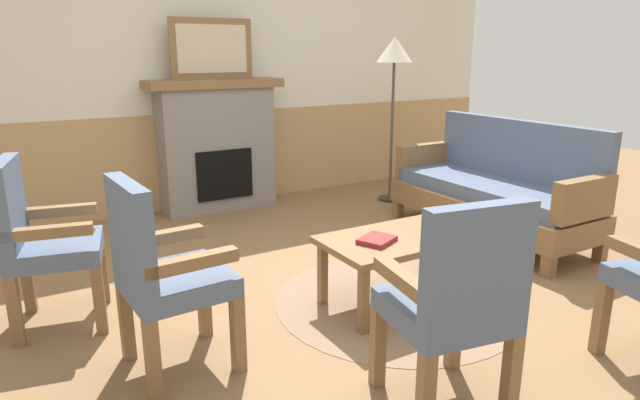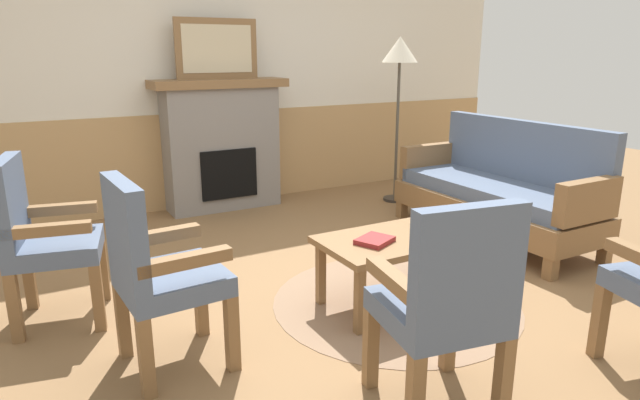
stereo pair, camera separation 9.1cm
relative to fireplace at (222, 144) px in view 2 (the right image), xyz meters
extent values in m
plane|color=olive|center=(0.00, -2.35, -0.65)|extent=(14.00, 14.00, 0.00)
cube|color=silver|center=(0.00, 0.25, 0.70)|extent=(7.20, 0.12, 2.70)
cube|color=tan|center=(0.00, 0.18, -0.18)|extent=(7.20, 0.02, 0.95)
cube|color=gray|center=(0.00, 0.00, -0.05)|extent=(1.10, 0.36, 1.20)
cube|color=black|center=(0.00, -0.19, -0.27)|extent=(0.56, 0.02, 0.48)
cube|color=brown|center=(0.00, 0.00, 0.59)|extent=(1.30, 0.44, 0.08)
cube|color=brown|center=(0.00, 0.00, 0.91)|extent=(0.80, 0.03, 0.56)
cube|color=beige|center=(0.00, -0.02, 0.91)|extent=(0.68, 0.01, 0.44)
cube|color=brown|center=(1.36, -1.18, -0.57)|extent=(0.08, 0.08, 0.16)
cube|color=brown|center=(1.36, -2.86, -0.57)|extent=(0.08, 0.08, 0.16)
cube|color=brown|center=(1.96, -1.18, -0.57)|extent=(0.08, 0.08, 0.16)
cube|color=brown|center=(1.96, -2.86, -0.57)|extent=(0.08, 0.08, 0.16)
cube|color=brown|center=(1.66, -2.02, -0.39)|extent=(0.70, 1.80, 0.20)
cube|color=slate|center=(1.66, -2.02, -0.23)|extent=(0.60, 1.70, 0.12)
cube|color=slate|center=(1.96, -2.02, 0.08)|extent=(0.10, 1.70, 0.50)
cube|color=brown|center=(1.66, -1.17, -0.12)|extent=(0.60, 0.10, 0.30)
cube|color=brown|center=(1.66, -2.87, -0.12)|extent=(0.60, 0.10, 0.30)
cube|color=brown|center=(-0.22, -2.84, -0.45)|extent=(0.05, 0.05, 0.40)
cube|color=brown|center=(0.62, -2.84, -0.45)|extent=(0.05, 0.05, 0.40)
cube|color=brown|center=(-0.22, -2.40, -0.45)|extent=(0.05, 0.05, 0.40)
cube|color=brown|center=(0.62, -2.40, -0.45)|extent=(0.05, 0.05, 0.40)
cube|color=brown|center=(0.20, -2.62, -0.23)|extent=(0.96, 0.56, 0.04)
cylinder|color=#896B51|center=(0.20, -2.62, -0.65)|extent=(1.55, 1.55, 0.01)
cube|color=maroon|center=(0.01, -2.65, -0.20)|extent=(0.26, 0.24, 0.03)
cube|color=brown|center=(-1.40, -1.68, -0.45)|extent=(0.07, 0.07, 0.40)
cube|color=brown|center=(-1.48, -2.09, -0.45)|extent=(0.07, 0.07, 0.40)
cube|color=brown|center=(-1.81, -1.59, -0.45)|extent=(0.07, 0.07, 0.40)
cube|color=brown|center=(-1.89, -2.00, -0.45)|extent=(0.07, 0.07, 0.40)
cube|color=slate|center=(-1.64, -1.84, -0.20)|extent=(0.57, 0.57, 0.10)
cube|color=slate|center=(-1.84, -1.80, 0.09)|extent=(0.18, 0.49, 0.48)
cube|color=brown|center=(-1.60, -1.64, -0.03)|extent=(0.45, 0.16, 0.06)
cube|color=brown|center=(-1.69, -2.04, -0.03)|extent=(0.45, 0.16, 0.06)
cube|color=brown|center=(-0.99, -2.41, -0.45)|extent=(0.06, 0.06, 0.40)
cube|color=brown|center=(-0.96, -2.83, -0.45)|extent=(0.06, 0.06, 0.40)
cube|color=brown|center=(-1.41, -2.44, -0.45)|extent=(0.06, 0.06, 0.40)
cube|color=brown|center=(-1.38, -2.86, -0.45)|extent=(0.06, 0.06, 0.40)
cube|color=slate|center=(-1.19, -2.64, -0.20)|extent=(0.51, 0.51, 0.10)
cube|color=slate|center=(-1.39, -2.65, 0.09)|extent=(0.11, 0.48, 0.48)
cube|color=brown|center=(-1.20, -2.43, -0.03)|extent=(0.44, 0.10, 0.06)
cube|color=brown|center=(-1.17, -2.84, -0.03)|extent=(0.44, 0.10, 0.06)
cube|color=brown|center=(-0.45, -3.28, -0.45)|extent=(0.07, 0.07, 0.40)
cube|color=brown|center=(-0.03, -3.35, -0.45)|extent=(0.07, 0.07, 0.40)
cube|color=brown|center=(-0.52, -3.69, -0.45)|extent=(0.07, 0.07, 0.40)
cube|color=brown|center=(-0.10, -3.76, -0.45)|extent=(0.07, 0.07, 0.40)
cube|color=slate|center=(-0.27, -3.52, -0.20)|extent=(0.55, 0.55, 0.10)
cube|color=slate|center=(-0.31, -3.72, 0.09)|extent=(0.49, 0.16, 0.48)
cube|color=brown|center=(-0.48, -3.49, -0.03)|extent=(0.14, 0.45, 0.06)
cube|color=brown|center=(-0.07, -3.56, -0.03)|extent=(0.14, 0.45, 0.06)
cube|color=brown|center=(0.73, -3.64, -0.45)|extent=(0.07, 0.07, 0.40)
cylinder|color=#332D28|center=(1.68, -0.64, -0.64)|extent=(0.24, 0.24, 0.03)
cylinder|color=#4C473D|center=(1.68, -0.64, 0.08)|extent=(0.03, 0.03, 1.40)
cone|color=silver|center=(1.68, -0.64, 0.90)|extent=(0.36, 0.36, 0.25)
camera|label=1|loc=(-1.84, -5.10, 0.88)|focal=30.59mm
camera|label=2|loc=(-1.76, -5.15, 0.88)|focal=30.59mm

